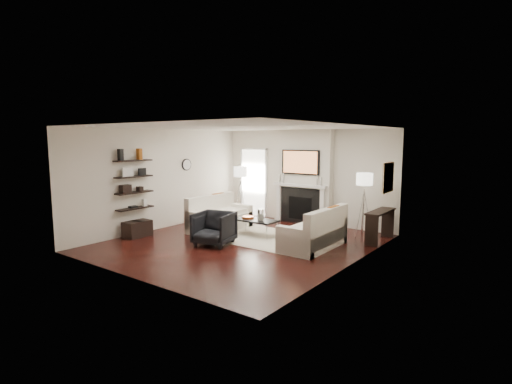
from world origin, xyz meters
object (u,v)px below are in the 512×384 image
Objects in this scene: loveseat_left_base at (220,222)px; lamp_left_shade at (240,172)px; loveseat_right_base at (313,238)px; armchair at (214,227)px; coffee_table at (256,220)px; lamp_right_shade at (365,179)px; ottoman_near at (142,228)px.

lamp_left_shade reaches higher than loveseat_left_base.
armchair is at bearing -149.98° from loveseat_right_base.
coffee_table is at bearing 64.19° from armchair.
lamp_left_shade is (-1.43, 2.76, 1.03)m from armchair.
armchair is 2.10× the size of lamp_right_shade.
loveseat_left_base is 2.14× the size of armchair.
loveseat_right_base is 1.64× the size of coffee_table.
loveseat_left_base reaches higher than ottoman_near.
armchair is 2.10× the size of ottoman_near.
coffee_table is at bearing -144.62° from lamp_right_shade.
ottoman_near is at bearing -100.90° from lamp_left_shade.
loveseat_right_base and coffee_table have the same top height.
coffee_table is 2.90m from ottoman_near.
ottoman_near is (-2.05, -0.46, -0.22)m from armchair.
ottoman_near is (-4.02, -1.60, -0.01)m from loveseat_right_base.
coffee_table is (1.16, 0.06, 0.19)m from loveseat_left_base.
lamp_right_shade reaches higher than loveseat_right_base.
loveseat_left_base is at bearing 54.91° from ottoman_near.
loveseat_left_base is 4.50× the size of lamp_left_shade.
armchair is at bearing -62.52° from lamp_left_shade.
loveseat_left_base and coffee_table have the same top height.
lamp_right_shade is (3.35, 1.62, 1.24)m from loveseat_left_base.
loveseat_left_base is at bearing -70.64° from lamp_left_shade.
armchair is at bearing 12.65° from ottoman_near.
loveseat_left_base is at bearing 112.68° from armchair.
loveseat_right_base is 1.72m from coffee_table.
loveseat_right_base is at bearing 16.23° from armchair.
ottoman_near is (-0.62, -3.22, -1.25)m from lamp_left_shade.
loveseat_right_base is 2.15m from lamp_right_shade.
lamp_right_shade reaches higher than loveseat_left_base.
lamp_left_shade is (-1.70, 1.50, 1.05)m from coffee_table.
lamp_right_shade reaches higher than armchair.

